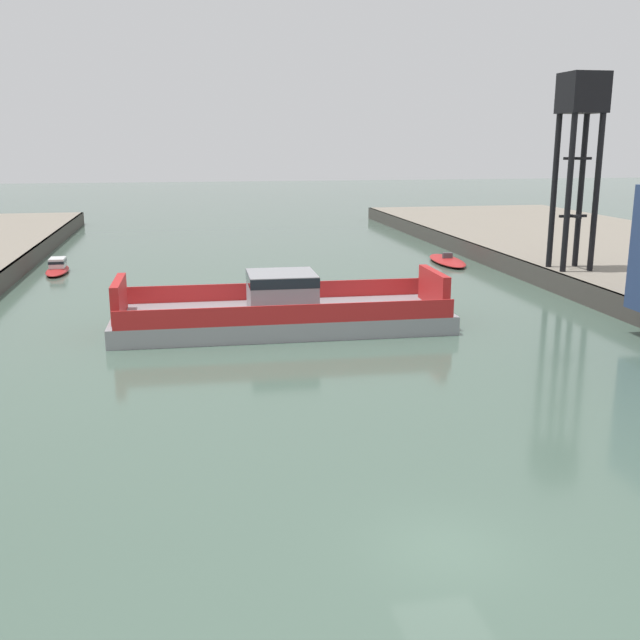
{
  "coord_description": "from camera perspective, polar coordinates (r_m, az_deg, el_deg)",
  "views": [
    {
      "loc": [
        -6.92,
        -17.62,
        11.17
      ],
      "look_at": [
        0.0,
        19.51,
        2.0
      ],
      "focal_mm": 41.27,
      "sensor_mm": 36.0,
      "label": 1
    }
  ],
  "objects": [
    {
      "name": "chain_ferry",
      "position": [
        45.15,
        -2.96,
        0.69
      ],
      "size": [
        20.45,
        7.47,
        3.46
      ],
      "color": "#939399",
      "rests_on": "ground"
    },
    {
      "name": "moored_boat_mid_left",
      "position": [
        70.73,
        9.84,
        4.57
      ],
      "size": [
        3.03,
        8.12,
        0.99
      ],
      "color": "red",
      "rests_on": "ground"
    },
    {
      "name": "ground_plane",
      "position": [
        21.98,
        9.79,
        -17.11
      ],
      "size": [
        400.0,
        400.0,
        0.0
      ],
      "primitive_type": "plane",
      "color": "#4C6656"
    },
    {
      "name": "crane_tower",
      "position": [
        59.55,
        19.56,
        14.34
      ],
      "size": [
        2.91,
        2.91,
        14.53
      ],
      "color": "black",
      "rests_on": "quay_right"
    },
    {
      "name": "moored_boat_near_right",
      "position": [
        68.4,
        -19.69,
        3.85
      ],
      "size": [
        1.93,
        5.86,
        1.28
      ],
      "color": "red",
      "rests_on": "ground"
    }
  ]
}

